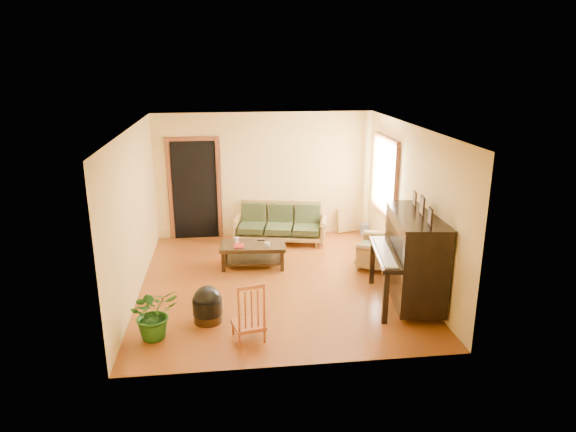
{
  "coord_description": "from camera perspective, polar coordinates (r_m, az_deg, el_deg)",
  "views": [
    {
      "loc": [
        -0.77,
        -7.95,
        3.61
      ],
      "look_at": [
        0.21,
        0.2,
        1.1
      ],
      "focal_mm": 32.0,
      "sensor_mm": 36.0,
      "label": 1
    }
  ],
  "objects": [
    {
      "name": "sofa",
      "position": [
        10.48,
        -0.96,
        -0.84
      ],
      "size": [
        1.98,
        1.15,
        0.8
      ],
      "primitive_type": "cube",
      "rotation": [
        0.0,
        0.0,
        -0.21
      ],
      "color": "olive",
      "rests_on": "floor"
    },
    {
      "name": "glass_jar",
      "position": [
        9.16,
        -2.31,
        -3.15
      ],
      "size": [
        0.13,
        0.13,
        0.06
      ],
      "primitive_type": "cylinder",
      "rotation": [
        0.0,
        0.0,
        0.42
      ],
      "color": "silver",
      "rests_on": "coffee_table"
    },
    {
      "name": "potted_plant",
      "position": [
        7.21,
        -14.67,
        -10.38
      ],
      "size": [
        0.82,
        0.77,
        0.72
      ],
      "primitive_type": "imported",
      "rotation": [
        0.0,
        0.0,
        0.4
      ],
      "color": "#1F5317",
      "rests_on": "floor"
    },
    {
      "name": "coffee_table",
      "position": [
        9.36,
        -3.89,
        -4.33
      ],
      "size": [
        1.22,
        0.73,
        0.42
      ],
      "primitive_type": "cube",
      "rotation": [
        0.0,
        0.0,
        -0.08
      ],
      "color": "black",
      "rests_on": "floor"
    },
    {
      "name": "footstool",
      "position": [
        7.53,
        -8.92,
        -10.12
      ],
      "size": [
        0.47,
        0.47,
        0.41
      ],
      "primitive_type": "cylinder",
      "rotation": [
        0.0,
        0.0,
        0.1
      ],
      "color": "black",
      "rests_on": "floor"
    },
    {
      "name": "window",
      "position": [
        9.94,
        10.75,
        4.45
      ],
      "size": [
        0.12,
        1.36,
        1.46
      ],
      "primitive_type": "cube",
      "color": "white",
      "rests_on": "right_wall"
    },
    {
      "name": "red_chair",
      "position": [
        6.93,
        -4.45,
        -10.38
      ],
      "size": [
        0.49,
        0.51,
        0.85
      ],
      "primitive_type": "cube",
      "rotation": [
        0.0,
        0.0,
        0.23
      ],
      "color": "brown",
      "rests_on": "floor"
    },
    {
      "name": "doorway",
      "position": [
        10.76,
        -10.32,
        2.83
      ],
      "size": [
        1.08,
        0.16,
        2.05
      ],
      "primitive_type": "cube",
      "color": "black",
      "rests_on": "floor"
    },
    {
      "name": "armchair",
      "position": [
        9.37,
        9.86,
        -3.23
      ],
      "size": [
        1.05,
        1.07,
        0.82
      ],
      "primitive_type": "cube",
      "rotation": [
        0.0,
        0.0,
        -0.43
      ],
      "color": "olive",
      "rests_on": "floor"
    },
    {
      "name": "ceramic_crock",
      "position": [
        11.16,
        8.52,
        -1.45
      ],
      "size": [
        0.2,
        0.2,
        0.23
      ],
      "primitive_type": "cylinder",
      "rotation": [
        0.0,
        0.0,
        -0.12
      ],
      "color": "#334D9A",
      "rests_on": "floor"
    },
    {
      "name": "piano",
      "position": [
        8.03,
        13.86,
        -4.68
      ],
      "size": [
        1.16,
        1.73,
        1.42
      ],
      "primitive_type": "cube",
      "rotation": [
        0.0,
        0.0,
        -0.14
      ],
      "color": "black",
      "rests_on": "floor"
    },
    {
      "name": "candle",
      "position": [
        9.29,
        -5.72,
        -2.73
      ],
      "size": [
        0.08,
        0.08,
        0.12
      ],
      "primitive_type": "cylinder",
      "rotation": [
        0.0,
        0.0,
        -0.17
      ],
      "color": "white",
      "rests_on": "coffee_table"
    },
    {
      "name": "remote",
      "position": [
        9.45,
        -3.03,
        -2.67
      ],
      "size": [
        0.14,
        0.04,
        0.01
      ],
      "primitive_type": "cube",
      "rotation": [
        0.0,
        0.0,
        -0.01
      ],
      "color": "black",
      "rests_on": "coffee_table"
    },
    {
      "name": "book",
      "position": [
        9.17,
        -6.05,
        -3.35
      ],
      "size": [
        0.19,
        0.25,
        0.02
      ],
      "primitive_type": "imported",
      "rotation": [
        0.0,
        0.0,
        0.01
      ],
      "color": "maroon",
      "rests_on": "coffee_table"
    },
    {
      "name": "leaning_frame",
      "position": [
        11.18,
        6.51,
        -0.44
      ],
      "size": [
        0.43,
        0.19,
        0.56
      ],
      "primitive_type": "cube",
      "rotation": [
        0.0,
        0.0,
        0.25
      ],
      "color": "#B48E3C",
      "rests_on": "floor"
    },
    {
      "name": "floor",
      "position": [
        8.76,
        -1.24,
        -7.33
      ],
      "size": [
        5.0,
        5.0,
        0.0
      ],
      "primitive_type": "plane",
      "color": "#662D0D",
      "rests_on": "ground"
    }
  ]
}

